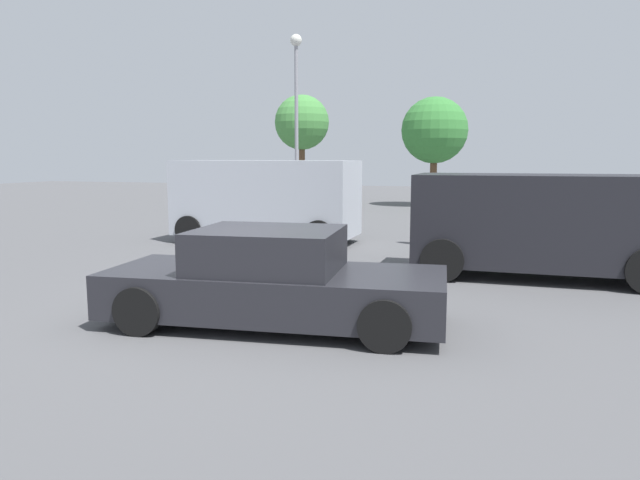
{
  "coord_description": "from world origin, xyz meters",
  "views": [
    {
      "loc": [
        3.33,
        -7.33,
        2.26
      ],
      "look_at": [
        0.38,
        1.88,
        0.9
      ],
      "focal_mm": 32.72,
      "sensor_mm": 36.0,
      "label": 1
    }
  ],
  "objects_px": {
    "van_white": "(266,198)",
    "light_post_mid": "(296,96)",
    "suv_dark": "(541,222)",
    "pedestrian": "(429,208)",
    "sedan_foreground": "(273,281)",
    "dog": "(160,270)"
  },
  "relations": [
    {
      "from": "van_white",
      "to": "pedestrian",
      "type": "xyz_separation_m",
      "value": [
        4.26,
        0.73,
        -0.2
      ]
    },
    {
      "from": "dog",
      "to": "suv_dark",
      "type": "xyz_separation_m",
      "value": [
        6.54,
        2.68,
        0.82
      ]
    },
    {
      "from": "van_white",
      "to": "suv_dark",
      "type": "bearing_deg",
      "value": -22.21
    },
    {
      "from": "suv_dark",
      "to": "light_post_mid",
      "type": "height_order",
      "value": "light_post_mid"
    },
    {
      "from": "pedestrian",
      "to": "sedan_foreground",
      "type": "bearing_deg",
      "value": -0.93
    },
    {
      "from": "light_post_mid",
      "to": "van_white",
      "type": "bearing_deg",
      "value": -76.69
    },
    {
      "from": "sedan_foreground",
      "to": "van_white",
      "type": "relative_size",
      "value": 0.98
    },
    {
      "from": "suv_dark",
      "to": "pedestrian",
      "type": "height_order",
      "value": "suv_dark"
    },
    {
      "from": "van_white",
      "to": "light_post_mid",
      "type": "height_order",
      "value": "light_post_mid"
    },
    {
      "from": "suv_dark",
      "to": "light_post_mid",
      "type": "relative_size",
      "value": 0.67
    },
    {
      "from": "sedan_foreground",
      "to": "van_white",
      "type": "xyz_separation_m",
      "value": [
        -3.17,
        7.25,
        0.59
      ]
    },
    {
      "from": "dog",
      "to": "pedestrian",
      "type": "bearing_deg",
      "value": -30.62
    },
    {
      "from": "dog",
      "to": "van_white",
      "type": "bearing_deg",
      "value": 4.77
    },
    {
      "from": "pedestrian",
      "to": "light_post_mid",
      "type": "xyz_separation_m",
      "value": [
        -5.88,
        6.12,
        3.63
      ]
    },
    {
      "from": "suv_dark",
      "to": "van_white",
      "type": "bearing_deg",
      "value": 157.21
    },
    {
      "from": "van_white",
      "to": "suv_dark",
      "type": "xyz_separation_m",
      "value": [
        6.78,
        -2.8,
        -0.12
      ]
    },
    {
      "from": "light_post_mid",
      "to": "sedan_foreground",
      "type": "bearing_deg",
      "value": -71.23
    },
    {
      "from": "dog",
      "to": "van_white",
      "type": "height_order",
      "value": "van_white"
    },
    {
      "from": "van_white",
      "to": "suv_dark",
      "type": "distance_m",
      "value": 7.34
    },
    {
      "from": "sedan_foreground",
      "to": "pedestrian",
      "type": "height_order",
      "value": "pedestrian"
    },
    {
      "from": "pedestrian",
      "to": "dog",
      "type": "bearing_deg",
      "value": -26.05
    },
    {
      "from": "van_white",
      "to": "sedan_foreground",
      "type": "bearing_deg",
      "value": -66.13
    }
  ]
}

